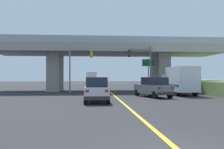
# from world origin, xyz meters

# --- Properties ---
(ground) EXTENTS (160.00, 160.00, 0.00)m
(ground) POSITION_xyz_m (0.00, 29.31, 0.00)
(ground) COLOR #2B2B2D
(overpass_bridge) EXTENTS (32.70, 8.61, 7.47)m
(overpass_bridge) POSITION_xyz_m (0.00, 29.31, 5.28)
(overpass_bridge) COLOR gray
(overpass_bridge) RESTS_ON ground
(lane_divider_stripe) EXTENTS (0.20, 26.38, 0.01)m
(lane_divider_stripe) POSITION_xyz_m (0.00, 13.19, 0.00)
(lane_divider_stripe) COLOR yellow
(lane_divider_stripe) RESTS_ON ground
(suv_lead) EXTENTS (1.93, 4.37, 2.02)m
(suv_lead) POSITION_xyz_m (-2.06, 13.04, 1.01)
(suv_lead) COLOR silver
(suv_lead) RESTS_ON ground
(suv_crossing) EXTENTS (3.19, 5.13, 2.02)m
(suv_crossing) POSITION_xyz_m (3.74, 17.57, 1.01)
(suv_crossing) COLOR slate
(suv_crossing) RESTS_ON ground
(box_truck) EXTENTS (2.33, 6.62, 3.17)m
(box_truck) POSITION_xyz_m (7.53, 20.35, 1.65)
(box_truck) COLOR silver
(box_truck) RESTS_ON ground
(traffic_signal_nearside) EXTENTS (3.06, 0.36, 6.14)m
(traffic_signal_nearside) POSITION_xyz_m (4.26, 24.75, 3.95)
(traffic_signal_nearside) COLOR #56595E
(traffic_signal_nearside) RESTS_ON ground
(traffic_signal_farside) EXTENTS (2.95, 0.36, 6.08)m
(traffic_signal_farside) POSITION_xyz_m (-4.30, 24.02, 3.86)
(traffic_signal_farside) COLOR slate
(traffic_signal_farside) RESTS_ON ground
(highway_sign) EXTENTS (1.88, 0.17, 4.76)m
(highway_sign) POSITION_xyz_m (5.65, 27.77, 3.57)
(highway_sign) COLOR slate
(highway_sign) RESTS_ON ground
(semi_truck_distant) EXTENTS (2.33, 6.83, 3.16)m
(semi_truck_distant) POSITION_xyz_m (-2.63, 50.72, 1.65)
(semi_truck_distant) COLOR navy
(semi_truck_distant) RESTS_ON ground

